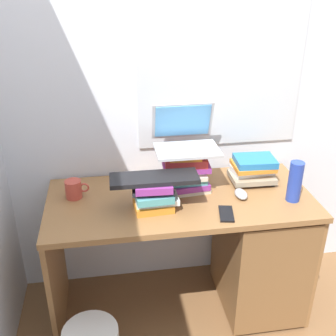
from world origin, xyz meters
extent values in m
plane|color=brown|center=(0.00, 0.00, 0.00)|extent=(6.00, 6.00, 0.00)
cube|color=silver|center=(0.00, 0.35, 1.30)|extent=(6.00, 0.05, 2.60)
cube|color=silver|center=(0.27, 0.32, 1.28)|extent=(0.90, 0.01, 0.80)
cube|color=olive|center=(0.00, 0.00, 0.72)|extent=(1.36, 0.60, 0.03)
cube|color=olive|center=(-0.67, 0.00, 0.35)|extent=(0.02, 0.56, 0.70)
cube|color=olive|center=(0.67, 0.00, 0.35)|extent=(0.02, 0.56, 0.70)
cube|color=brown|center=(0.45, -0.03, 0.35)|extent=(0.41, 0.51, 0.67)
cube|color=beige|center=(0.05, 0.08, 0.74)|extent=(0.23, 0.18, 0.02)
cube|color=#8C338C|center=(0.06, 0.08, 0.77)|extent=(0.21, 0.18, 0.03)
cube|color=teal|center=(0.05, 0.08, 0.80)|extent=(0.18, 0.14, 0.03)
cube|color=beige|center=(0.04, 0.07, 0.82)|extent=(0.21, 0.14, 0.02)
cube|color=beige|center=(0.04, 0.08, 0.84)|extent=(0.18, 0.14, 0.02)
cube|color=#8C338C|center=(0.04, 0.08, 0.87)|extent=(0.25, 0.16, 0.03)
cube|color=#B22D33|center=(0.04, 0.08, 0.90)|extent=(0.23, 0.15, 0.04)
cube|color=orange|center=(0.03, 0.08, 0.94)|extent=(0.17, 0.15, 0.03)
cube|color=orange|center=(-0.15, -0.09, 0.75)|extent=(0.19, 0.15, 0.04)
cube|color=white|center=(-0.13, -0.08, 0.78)|extent=(0.21, 0.13, 0.03)
cube|color=teal|center=(-0.15, -0.09, 0.81)|extent=(0.18, 0.18, 0.04)
cube|color=black|center=(-0.15, -0.07, 0.84)|extent=(0.20, 0.15, 0.02)
cube|color=#8C338C|center=(-0.15, -0.07, 0.87)|extent=(0.18, 0.19, 0.03)
cube|color=black|center=(0.43, 0.11, 0.74)|extent=(0.20, 0.14, 0.02)
cube|color=gray|center=(0.41, 0.11, 0.76)|extent=(0.24, 0.18, 0.03)
cube|color=white|center=(0.42, 0.13, 0.80)|extent=(0.22, 0.14, 0.03)
cube|color=orange|center=(0.42, 0.12, 0.83)|extent=(0.22, 0.17, 0.02)
cube|color=#2672B2|center=(0.43, 0.11, 0.85)|extent=(0.22, 0.17, 0.03)
cube|color=#B7BABF|center=(0.04, 0.07, 0.96)|extent=(0.32, 0.21, 0.01)
cube|color=#B7BABF|center=(0.04, 0.21, 1.07)|extent=(0.32, 0.07, 0.20)
cube|color=#59A5E5|center=(0.04, 0.20, 1.07)|extent=(0.29, 0.06, 0.18)
cube|color=black|center=(-0.14, -0.08, 0.90)|extent=(0.42, 0.15, 0.02)
ellipsoid|color=#A5A8AD|center=(0.31, -0.04, 0.75)|extent=(0.06, 0.10, 0.04)
cylinder|color=#B23F33|center=(-0.54, 0.08, 0.78)|extent=(0.08, 0.08, 0.09)
torus|color=#B23F33|center=(-0.48, 0.08, 0.78)|extent=(0.05, 0.01, 0.05)
cylinder|color=#263FA5|center=(0.55, -0.11, 0.84)|extent=(0.07, 0.07, 0.21)
cube|color=black|center=(0.19, -0.19, 0.74)|extent=(0.09, 0.15, 0.01)
camera|label=1|loc=(-0.34, -1.79, 1.79)|focal=43.92mm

